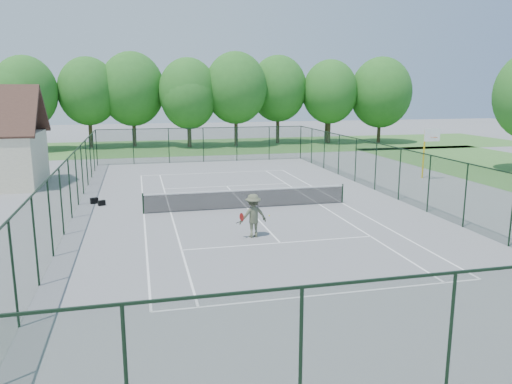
# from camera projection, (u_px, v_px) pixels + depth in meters

# --- Properties ---
(ground) EXTENTS (140.00, 140.00, 0.00)m
(ground) POSITION_uv_depth(u_px,v_px,m) (247.00, 208.00, 27.00)
(ground) COLOR gray
(ground) RESTS_ON ground
(grass_far) EXTENTS (80.00, 16.00, 0.01)m
(grass_far) POSITION_uv_depth(u_px,v_px,m) (190.00, 147.00, 55.57)
(grass_far) COLOR #487E34
(grass_far) RESTS_ON ground
(court_lines) EXTENTS (11.05, 23.85, 0.01)m
(court_lines) POSITION_uv_depth(u_px,v_px,m) (247.00, 208.00, 27.00)
(court_lines) COLOR white
(court_lines) RESTS_ON ground
(tennis_net) EXTENTS (11.08, 0.08, 1.10)m
(tennis_net) POSITION_uv_depth(u_px,v_px,m) (247.00, 198.00, 26.88)
(tennis_net) COLOR black
(tennis_net) RESTS_ON ground
(fence_enclosure) EXTENTS (18.05, 36.05, 3.02)m
(fence_enclosure) POSITION_uv_depth(u_px,v_px,m) (247.00, 180.00, 26.68)
(fence_enclosure) COLOR #193922
(fence_enclosure) RESTS_ON ground
(tree_line_far) EXTENTS (39.40, 6.40, 9.70)m
(tree_line_far) POSITION_uv_depth(u_px,v_px,m) (188.00, 92.00, 54.36)
(tree_line_far) COLOR #40341F
(tree_line_far) RESTS_ON ground
(basketball_goal) EXTENTS (1.20, 1.43, 3.65)m
(basketball_goal) POSITION_uv_depth(u_px,v_px,m) (428.00, 143.00, 35.16)
(basketball_goal) COLOR gold
(basketball_goal) RESTS_ON ground
(sports_bag_a) EXTENTS (0.47, 0.38, 0.33)m
(sports_bag_a) POSITION_uv_depth(u_px,v_px,m) (94.00, 201.00, 28.07)
(sports_bag_a) COLOR black
(sports_bag_a) RESTS_ON ground
(sports_bag_b) EXTENTS (0.44, 0.37, 0.29)m
(sports_bag_b) POSITION_uv_depth(u_px,v_px,m) (102.00, 203.00, 27.58)
(sports_bag_b) COLOR black
(sports_bag_b) RESTS_ON ground
(tennis_player) EXTENTS (1.73, 0.94, 1.91)m
(tennis_player) POSITION_uv_depth(u_px,v_px,m) (253.00, 216.00, 21.60)
(tennis_player) COLOR #51553E
(tennis_player) RESTS_ON ground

